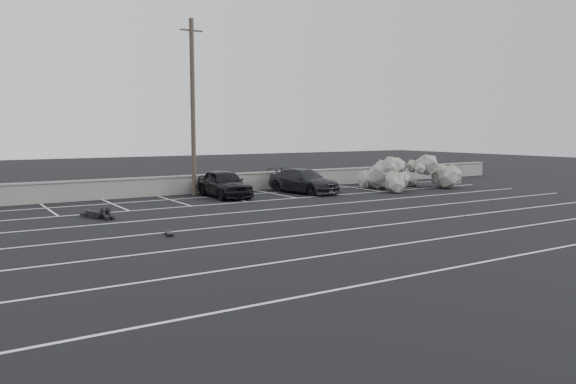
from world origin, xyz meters
TOP-DOWN VIEW (x-y plane):
  - ground at (0.00, 0.00)m, footprint 120.00×120.00m
  - seawall at (0.00, 14.00)m, footprint 50.00×0.45m
  - stall_lines at (-0.08, 4.41)m, footprint 36.00×20.05m
  - car_left at (0.89, 11.43)m, footprint 1.93×4.47m
  - car_right at (5.73, 10.90)m, footprint 2.78×5.05m
  - utility_pole at (-0.10, 13.20)m, footprint 1.28×0.26m
  - trash_bin at (7.29, 13.60)m, footprint 0.68×0.68m
  - riprap_pile at (12.43, 9.75)m, footprint 6.34×5.04m
  - person at (-6.74, 8.00)m, footprint 2.15×2.97m
  - skateboard at (-5.55, 2.48)m, footprint 0.39×0.81m

SIDE VIEW (x-z plane):
  - ground at x=0.00m, z-range 0.00..0.00m
  - stall_lines at x=-0.08m, z-range 0.00..0.01m
  - skateboard at x=-5.55m, z-range 0.03..0.12m
  - person at x=-6.74m, z-range 0.00..0.50m
  - trash_bin at x=7.29m, z-range 0.01..0.90m
  - seawall at x=0.00m, z-range 0.02..1.08m
  - riprap_pile at x=12.43m, z-range -0.19..1.41m
  - car_right at x=5.73m, z-range 0.00..1.39m
  - car_left at x=0.89m, z-range 0.00..1.50m
  - utility_pole at x=-0.10m, z-range 0.06..9.70m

